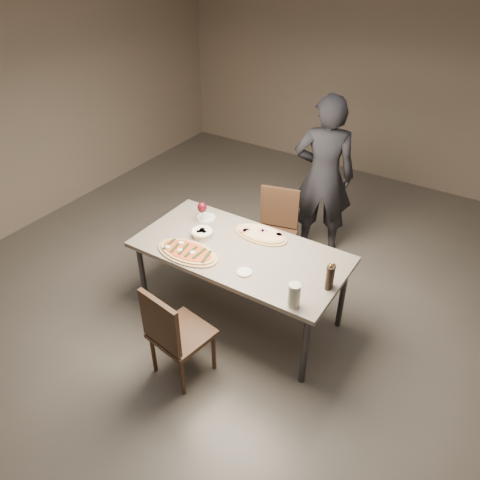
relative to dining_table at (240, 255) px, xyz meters
The scene contains 14 objects.
room 0.71m from the dining_table, ahead, with size 7.00×7.00×7.00m.
dining_table is the anchor object (origin of this frame).
zucchini_pizza 0.45m from the dining_table, 140.53° to the right, with size 0.58×0.32×0.05m.
ham_pizza 0.29m from the dining_table, 81.98° to the left, with size 0.50×0.28×0.04m.
bread_basket 0.40m from the dining_table, behind, with size 0.19×0.19×0.07m.
oil_dish 0.32m from the dining_table, 51.23° to the right, with size 0.12×0.12×0.01m.
pepper_mill_left 0.84m from the dining_table, ahead, with size 0.05×0.05×0.21m.
pepper_mill_right 0.85m from the dining_table, ahead, with size 0.06×0.06×0.23m.
carafe 0.80m from the dining_table, 28.06° to the right, with size 0.09×0.09×0.19m.
wine_glass 0.61m from the dining_table, 159.25° to the left, with size 0.09×0.09×0.19m.
side_plate 0.60m from the dining_table, 154.40° to the left, with size 0.17×0.17×0.01m.
chair_near 0.89m from the dining_table, 93.41° to the right, with size 0.47×0.47×0.87m.
chair_far 0.88m from the dining_table, 97.01° to the left, with size 0.50×0.50×0.87m.
diner 1.43m from the dining_table, 85.14° to the left, with size 0.63×0.42×1.73m, color black.
Camera 1 is at (1.72, -2.70, 3.05)m, focal length 35.00 mm.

